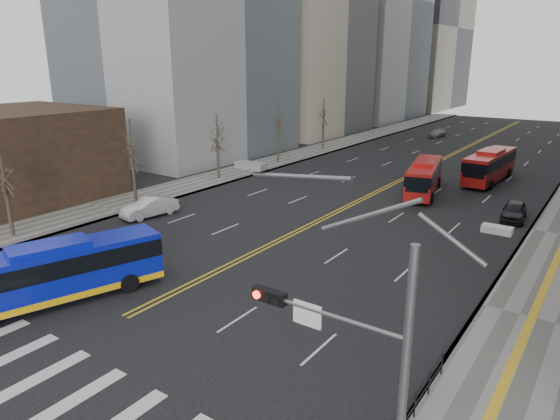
% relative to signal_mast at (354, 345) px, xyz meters
% --- Properties ---
extents(ground, '(220.00, 220.00, 0.00)m').
position_rel_signal_mast_xyz_m(ground, '(-13.77, -2.00, -4.86)').
color(ground, black).
extents(sidewalk_left, '(5.00, 130.00, 0.15)m').
position_rel_signal_mast_xyz_m(sidewalk_left, '(-30.27, 43.00, -4.78)').
color(sidewalk_left, slate).
rests_on(sidewalk_left, ground).
extents(crosswalk, '(26.70, 4.00, 0.01)m').
position_rel_signal_mast_xyz_m(crosswalk, '(-13.77, -2.00, -4.85)').
color(crosswalk, silver).
rests_on(crosswalk, ground).
extents(centerline, '(0.55, 100.00, 0.01)m').
position_rel_signal_mast_xyz_m(centerline, '(-13.77, 53.00, -4.85)').
color(centerline, gold).
rests_on(centerline, ground).
extents(signal_mast, '(5.37, 0.37, 9.39)m').
position_rel_signal_mast_xyz_m(signal_mast, '(0.00, 0.00, 0.00)').
color(signal_mast, slate).
rests_on(signal_mast, ground).
extents(pedestrian_railing, '(0.06, 6.06, 1.02)m').
position_rel_signal_mast_xyz_m(pedestrian_railing, '(0.53, 4.00, -4.03)').
color(pedestrian_railing, black).
rests_on(pedestrian_railing, sidewalk_right).
extents(street_trees, '(35.20, 47.20, 7.60)m').
position_rel_signal_mast_xyz_m(street_trees, '(-20.94, 32.55, 0.02)').
color(street_trees, '#2F231D').
rests_on(street_trees, ground).
extents(blue_bus, '(5.70, 11.24, 3.24)m').
position_rel_signal_mast_xyz_m(blue_bus, '(-18.01, 2.00, -3.16)').
color(blue_bus, '#0C18B4').
rests_on(blue_bus, ground).
extents(red_bus_near, '(4.37, 10.14, 3.17)m').
position_rel_signal_mast_xyz_m(red_bus_near, '(-9.95, 34.69, -3.09)').
color(red_bus_near, red).
rests_on(red_bus_near, ground).
extents(red_bus_far, '(3.11, 10.64, 3.35)m').
position_rel_signal_mast_xyz_m(red_bus_far, '(-6.03, 43.22, -2.99)').
color(red_bus_far, red).
rests_on(red_bus_far, ground).
extents(car_white, '(2.40, 4.87, 1.54)m').
position_rel_signal_mast_xyz_m(car_white, '(-25.60, 14.99, -4.09)').
color(car_white, silver).
rests_on(car_white, ground).
extents(car_dark_mid, '(2.10, 4.37, 1.44)m').
position_rel_signal_mast_xyz_m(car_dark_mid, '(-1.27, 30.78, -4.14)').
color(car_dark_mid, black).
rests_on(car_dark_mid, ground).
extents(car_silver, '(2.17, 4.53, 1.27)m').
position_rel_signal_mast_xyz_m(car_silver, '(-20.59, 71.49, -4.22)').
color(car_silver, gray).
rests_on(car_silver, ground).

